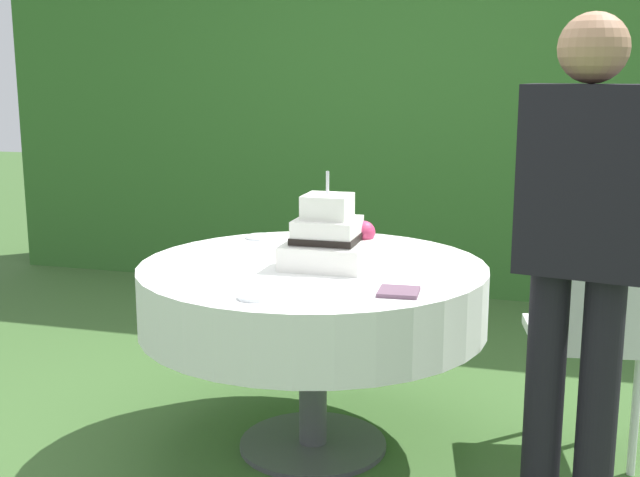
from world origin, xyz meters
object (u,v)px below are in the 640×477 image
at_px(cake_table, 313,296).
at_px(wedding_cake, 329,239).
at_px(serving_plate_near, 255,297).
at_px(serving_plate_far, 262,237).
at_px(garden_chair, 590,324).
at_px(napkin_stack, 399,292).
at_px(standing_person, 581,247).

height_order(cake_table, wedding_cake, wedding_cake).
relative_size(wedding_cake, serving_plate_near, 3.10).
distance_m(serving_plate_far, garden_chair, 1.39).
relative_size(napkin_stack, standing_person, 0.08).
relative_size(wedding_cake, serving_plate_far, 2.62).
relative_size(serving_plate_far, napkin_stack, 1.04).
distance_m(wedding_cake, napkin_stack, 0.46).
relative_size(cake_table, garden_chair, 1.46).
bearing_deg(cake_table, serving_plate_near, -94.29).
distance_m(cake_table, serving_plate_near, 0.52).
relative_size(garden_chair, standing_person, 0.56).
xyz_separation_m(serving_plate_near, serving_plate_far, (-0.31, 0.91, 0.00)).
distance_m(serving_plate_far, napkin_stack, 1.03).
xyz_separation_m(wedding_cake, napkin_stack, (0.32, -0.32, -0.09)).
relative_size(cake_table, napkin_stack, 10.07).
relative_size(cake_table, serving_plate_far, 9.71).
relative_size(wedding_cake, napkin_stack, 2.72).
bearing_deg(napkin_stack, serving_plate_far, 135.55).
bearing_deg(serving_plate_far, garden_chair, -10.39).
bearing_deg(wedding_cake, serving_plate_near, -101.45).
relative_size(serving_plate_far, standing_person, 0.08).
bearing_deg(serving_plate_far, serving_plate_near, -70.91).
relative_size(wedding_cake, garden_chair, 0.39).
height_order(napkin_stack, standing_person, standing_person).
height_order(garden_chair, standing_person, standing_person).
xyz_separation_m(serving_plate_near, napkin_stack, (0.42, 0.18, 0.00)).
bearing_deg(napkin_stack, garden_chair, 37.73).
xyz_separation_m(wedding_cake, serving_plate_far, (-0.41, 0.41, -0.09)).
bearing_deg(garden_chair, wedding_cake, -170.47).
bearing_deg(napkin_stack, serving_plate_near, -156.83).
bearing_deg(standing_person, serving_plate_far, 149.12).
height_order(wedding_cake, standing_person, standing_person).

